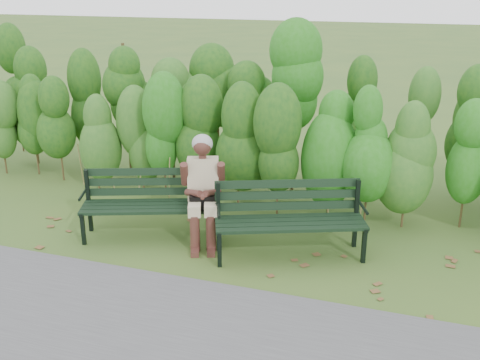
% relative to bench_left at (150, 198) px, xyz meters
% --- Properties ---
extents(ground, '(80.00, 80.00, 0.00)m').
position_rel_bench_left_xyz_m(ground, '(1.10, 0.00, -0.50)').
color(ground, '#3A5925').
extents(footpath, '(60.00, 2.50, 0.01)m').
position_rel_bench_left_xyz_m(footpath, '(1.10, -2.20, -0.50)').
color(footpath, '#474749').
rests_on(footpath, ground).
extents(hedge_band, '(11.04, 1.67, 2.42)m').
position_rel_bench_left_xyz_m(hedge_band, '(1.10, 1.86, 0.76)').
color(hedge_band, '#47381E').
rests_on(hedge_band, ground).
extents(leaf_litter, '(6.01, 2.28, 0.01)m').
position_rel_bench_left_xyz_m(leaf_litter, '(0.92, -0.30, -0.50)').
color(leaf_litter, brown).
rests_on(leaf_litter, ground).
extents(bench_left, '(1.78, 1.10, 0.85)m').
position_rel_bench_left_xyz_m(bench_left, '(0.00, 0.00, 0.00)').
color(bench_left, black).
rests_on(bench_left, ground).
extents(bench_right, '(1.85, 1.18, 0.88)m').
position_rel_bench_left_xyz_m(bench_right, '(1.83, 0.03, 0.02)').
color(bench_right, black).
rests_on(bench_right, ground).
extents(seated_woman, '(0.64, 0.88, 1.35)m').
position_rel_bench_left_xyz_m(seated_woman, '(0.71, 0.07, 0.25)').
color(seated_woman, beige).
rests_on(seated_woman, ground).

